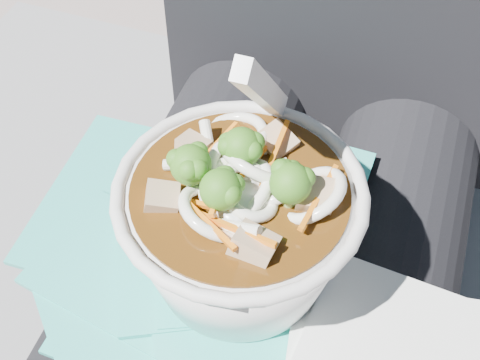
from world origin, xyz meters
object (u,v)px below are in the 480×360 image
(stone_ledge, at_px, (287,328))
(udon_bowl, at_px, (241,221))
(person_body, at_px, (289,215))
(lap, at_px, (257,318))
(plastic_bag, at_px, (209,262))

(stone_ledge, relative_size, udon_bowl, 4.99)
(person_body, bearing_deg, stone_ledge, 90.00)
(lap, height_order, plastic_bag, plastic_bag)
(lap, relative_size, plastic_bag, 1.44)
(plastic_bag, xyz_separation_m, udon_bowl, (0.03, -0.00, 0.07))
(lap, bearing_deg, udon_bowl, -139.97)
(person_body, xyz_separation_m, udon_bowl, (-0.01, -0.10, 0.12))
(stone_ledge, xyz_separation_m, person_body, (0.00, -0.06, 0.32))
(stone_ledge, relative_size, person_body, 1.02)
(lap, bearing_deg, plastic_bag, -169.00)
(lap, height_order, udon_bowl, udon_bowl)
(lap, bearing_deg, person_body, 90.00)
(udon_bowl, bearing_deg, person_body, 83.47)
(plastic_bag, bearing_deg, person_body, 69.32)
(plastic_bag, relative_size, udon_bowl, 1.66)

